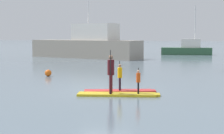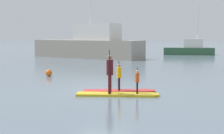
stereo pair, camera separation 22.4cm
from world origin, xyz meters
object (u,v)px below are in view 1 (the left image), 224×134
object	(u,v)px
motor_boat_small_navy	(188,49)
mooring_buoy_near	(48,73)
paddler_adult	(111,71)
paddler_child_front	(138,80)
paddleboard_far	(118,94)
paddler_child_solo	(120,75)
paddleboard_near	(120,91)
fishing_boat_white_large	(87,45)

from	to	relation	value
motor_boat_small_navy	mooring_buoy_near	world-z (taller)	motor_boat_small_navy
paddler_adult	mooring_buoy_near	world-z (taller)	paddler_adult
paddler_child_front	paddleboard_far	bearing A→B (deg)	-165.01
motor_boat_small_navy	mooring_buoy_near	size ratio (longest dim) A/B	15.18
paddler_child_solo	paddler_adult	distance (m)	1.04
paddleboard_near	paddleboard_far	size ratio (longest dim) A/B	0.90
paddler_adult	mooring_buoy_near	distance (m)	8.38
paddler_child_solo	paddleboard_far	bearing A→B (deg)	-77.08
fishing_boat_white_large	paddler_adult	bearing A→B (deg)	-66.11
fishing_boat_white_large	mooring_buoy_near	xyz separation A→B (m)	(4.32, -17.63, -1.18)
paddler_child_solo	paddleboard_far	world-z (taller)	paddler_child_solo
paddleboard_near	paddleboard_far	xyz separation A→B (m)	(0.21, -0.89, 0.00)
paddleboard_far	paddleboard_near	bearing A→B (deg)	103.04
mooring_buoy_near	paddleboard_far	bearing A→B (deg)	-41.69
paddler_child_front	mooring_buoy_near	distance (m)	9.03
paddleboard_far	motor_boat_small_navy	bearing A→B (deg)	91.26
paddler_child_front	motor_boat_small_navy	bearing A→B (deg)	92.74
motor_boat_small_navy	paddler_adult	bearing A→B (deg)	-89.30
paddler_child_front	motor_boat_small_navy	distance (m)	32.50
paddler_child_solo	motor_boat_small_navy	distance (m)	31.79
paddler_child_front	fishing_boat_white_large	size ratio (longest dim) A/B	0.08
paddler_child_solo	fishing_boat_white_large	xyz separation A→B (m)	(-10.47, 22.40, 0.62)
paddleboard_near	paddler_child_solo	bearing A→B (deg)	93.02
paddleboard_far	mooring_buoy_near	size ratio (longest dim) A/B	8.60
paddleboard_near	paddler_child_solo	distance (m)	0.73
paddleboard_far	fishing_boat_white_large	distance (m)	25.66
paddleboard_near	paddler_child_solo	xyz separation A→B (m)	(-0.00, 0.01, 0.73)
paddler_adult	paddler_child_front	size ratio (longest dim) A/B	1.71
paddleboard_far	fishing_boat_white_large	xyz separation A→B (m)	(-10.68, 23.30, 1.35)
paddler_adult	mooring_buoy_near	bearing A→B (deg)	136.40
paddleboard_near	paddleboard_far	distance (m)	0.92
paddleboard_near	mooring_buoy_near	size ratio (longest dim) A/B	7.76
paddler_child_solo	motor_boat_small_navy	size ratio (longest dim) A/B	0.21
paddleboard_far	paddler_adult	size ratio (longest dim) A/B	1.92
paddler_child_front	fishing_boat_white_large	xyz separation A→B (m)	(-11.51, 23.08, 0.72)
paddleboard_far	mooring_buoy_near	distance (m)	8.52
paddleboard_far	paddler_child_front	xyz separation A→B (m)	(0.83, 0.22, 0.62)
paddler_child_solo	paddleboard_far	distance (m)	1.18
paddleboard_far	fishing_boat_white_large	size ratio (longest dim) A/B	0.27
paddler_child_front	paddler_adult	bearing A→B (deg)	-164.95
paddler_child_front	fishing_boat_white_large	bearing A→B (deg)	116.51
mooring_buoy_near	fishing_boat_white_large	bearing A→B (deg)	103.76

